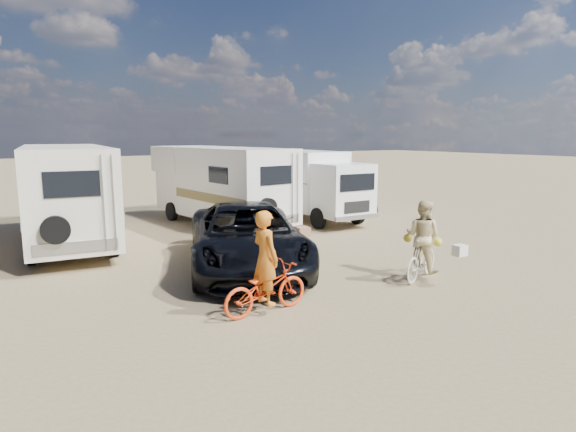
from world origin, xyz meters
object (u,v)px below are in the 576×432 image
rider_man (265,267)px  crate (302,232)px  rv_main (220,187)px  dark_suv (247,237)px  rv_left (67,196)px  rider_woman (422,244)px  bike_parked (357,207)px  bike_woman (422,259)px  bike_man (266,288)px  cooler (249,245)px  box_truck (314,186)px

rider_man → crate: (4.40, 5.40, -0.72)m
rv_main → dark_suv: size_ratio=1.17×
rv_left → rider_woman: 10.32m
rider_woman → rv_main: bearing=-14.6°
bike_parked → rider_woman: bearing=174.3°
bike_woman → rider_man: bearing=68.3°
bike_man → rider_man: size_ratio=1.02×
rider_man → crate: 7.01m
bike_parked → rider_man: bearing=155.4°
rv_main → cooler: (-1.16, -4.48, -1.18)m
rv_main → rv_left: 5.26m
bike_parked → crate: 4.27m
box_truck → bike_woman: (-2.45, -7.82, -0.84)m
box_truck → dark_suv: size_ratio=0.91×
rider_woman → crate: rider_woman is taller
bike_man → rider_man: 0.41m
bike_man → rider_woman: size_ratio=1.08×
bike_woman → cooler: 4.83m
rv_left → bike_woman: size_ratio=4.38×
box_truck → bike_parked: 2.00m
box_truck → rv_main: bearing=165.8°
crate → bike_woman: bearing=-93.3°
bike_man → bike_parked: (8.24, 7.25, -0.01)m
box_truck → rider_man: size_ratio=3.00×
cooler → rv_left: bearing=134.5°
cooler → bike_woman: bearing=-64.4°
rv_main → rv_left: (-5.22, -0.61, 0.06)m
dark_suv → bike_woman: (3.00, -2.89, -0.32)m
dark_suv → rider_woman: (3.00, -2.89, 0.03)m
rv_left → bike_man: 8.49m
dark_suv → rider_man: 3.08m
dark_suv → bike_man: size_ratio=3.23×
box_truck → bike_parked: size_ratio=2.99×
rv_left → bike_woman: 10.34m
rider_man → rider_woman: (4.09, -0.01, -0.05)m
bike_man → bike_woman: 4.09m
dark_suv → rider_man: (-1.09, -2.88, 0.08)m
bike_man → crate: 6.98m
dark_suv → crate: size_ratio=14.30×
bike_parked → crate: size_ratio=4.37×
dark_suv → rider_man: rider_man is taller
rider_man → rv_main: bearing=-24.1°
crate → dark_suv: bearing=-142.7°
rv_main → rider_woman: size_ratio=4.06×
rv_left → rider_woman: bearing=-46.9°
rider_man → crate: bearing=-44.2°
bike_man → crate: bearing=-44.2°
rv_main → bike_man: size_ratio=3.77×
dark_suv → crate: 4.22m
rider_woman → bike_parked: rider_woman is taller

